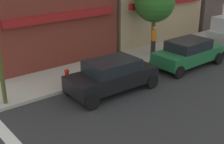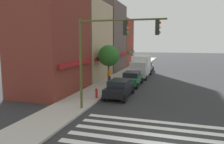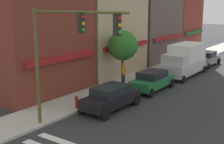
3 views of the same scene
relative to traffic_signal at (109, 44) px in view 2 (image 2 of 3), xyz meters
The scene contains 10 objects.
sidewalk_left 7.25m from the traffic_signal, 143.37° to the left, with size 120.00×3.00×0.15m.
storefront_row 17.59m from the traffic_signal, 24.39° to the left, with size 32.51×5.30×13.07m.
traffic_signal is the anchor object (origin of this frame).
sedan_black 6.08m from the traffic_signal, ahead, with size 4.43×2.02×1.59m.
sedan_green 10.95m from the traffic_signal, ahead, with size 4.43×2.02×1.59m.
box_truck_silver 16.94m from the traffic_signal, ahead, with size 6.21×2.42×3.04m.
sedan_grey 23.14m from the traffic_signal, ahead, with size 4.45×2.02×1.59m.
pedestrian_orange_vest 11.24m from the traffic_signal, 17.22° to the left, with size 0.32×0.32×1.77m.
fire_hydrant 5.67m from the traffic_signal, 34.76° to the left, with size 0.24×0.24×0.84m.
street_tree 10.76m from the traffic_signal, 17.78° to the left, with size 2.49×2.49×4.51m.
Camera 2 is at (-9.91, -0.22, 4.96)m, focal length 35.00 mm.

